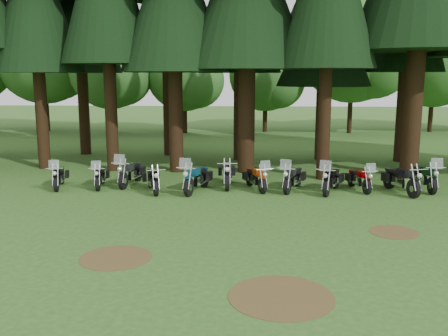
{
  "coord_description": "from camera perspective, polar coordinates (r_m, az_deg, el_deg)",
  "views": [
    {
      "loc": [
        0.39,
        -13.63,
        4.48
      ],
      "look_at": [
        -0.71,
        5.0,
        1.0
      ],
      "focal_mm": 40.0,
      "sensor_mm": 36.0,
      "label": 1
    }
  ],
  "objects": [
    {
      "name": "motorcycle_11",
      "position": [
        21.26,
        21.95,
        -1.04
      ],
      "size": [
        0.45,
        2.32,
        1.46
      ],
      "rotation": [
        0.0,
        0.0,
        0.04
      ],
      "color": "black",
      "rests_on": "ground"
    },
    {
      "name": "motorcycle_7",
      "position": [
        19.81,
        7.87,
        -1.22
      ],
      "size": [
        1.03,
        2.18,
        1.4
      ],
      "rotation": [
        0.0,
        0.0,
        -0.35
      ],
      "color": "black",
      "rests_on": "ground"
    },
    {
      "name": "ground",
      "position": [
        14.35,
        1.65,
        -7.63
      ],
      "size": [
        120.0,
        120.0,
        0.0
      ],
      "primitive_type": "plane",
      "color": "#2B571B",
      "rests_on": "ground"
    },
    {
      "name": "motorcycle_9",
      "position": [
        20.34,
        15.21,
        -1.33
      ],
      "size": [
        0.7,
        1.99,
        1.25
      ],
      "rotation": [
        0.0,
        0.0,
        0.23
      ],
      "color": "black",
      "rests_on": "ground"
    },
    {
      "name": "motorcycle_5",
      "position": [
        20.35,
        0.33,
        -0.73
      ],
      "size": [
        0.39,
        2.39,
        0.97
      ],
      "rotation": [
        0.0,
        0.0,
        0.06
      ],
      "color": "black",
      "rests_on": "ground"
    },
    {
      "name": "dirt_patch_2",
      "position": [
        10.63,
        6.54,
        -14.4
      ],
      "size": [
        2.2,
        2.2,
        0.01
      ],
      "primitive_type": "cylinder",
      "color": "#4C3D1E",
      "rests_on": "ground"
    },
    {
      "name": "motorcycle_8",
      "position": [
        19.73,
        12.17,
        -1.38
      ],
      "size": [
        1.09,
        2.2,
        1.42
      ],
      "rotation": [
        0.0,
        0.0,
        -0.38
      ],
      "color": "black",
      "rests_on": "ground"
    },
    {
      "name": "motorcycle_1",
      "position": [
        20.78,
        -13.97,
        -1.02
      ],
      "size": [
        0.57,
        2.0,
        1.26
      ],
      "rotation": [
        0.0,
        0.0,
        0.16
      ],
      "color": "black",
      "rests_on": "ground"
    },
    {
      "name": "motorcycle_6",
      "position": [
        19.79,
        3.67,
        -1.22
      ],
      "size": [
        0.98,
        2.07,
        1.34
      ],
      "rotation": [
        0.0,
        0.0,
        0.35
      ],
      "color": "black",
      "rests_on": "ground"
    },
    {
      "name": "decid_1",
      "position": [
        42.68,
        -19.62,
        11.78
      ],
      "size": [
        7.91,
        7.69,
        9.88
      ],
      "color": "#301E10",
      "rests_on": "ground"
    },
    {
      "name": "dirt_patch_0",
      "position": [
        12.91,
        -12.27,
        -9.97
      ],
      "size": [
        1.8,
        1.8,
        0.01
      ],
      "primitive_type": "cylinder",
      "color": "#4C3D1E",
      "rests_on": "ground"
    },
    {
      "name": "motorcycle_4",
      "position": [
        19.43,
        -3.15,
        -1.26
      ],
      "size": [
        0.91,
        2.38,
        1.51
      ],
      "rotation": [
        0.0,
        0.0,
        -0.27
      ],
      "color": "black",
      "rests_on": "ground"
    },
    {
      "name": "dirt_patch_1",
      "position": [
        15.38,
        18.85,
        -6.94
      ],
      "size": [
        1.4,
        1.4,
        0.01
      ],
      "primitive_type": "cylinder",
      "color": "#4C3D1E",
      "rests_on": "ground"
    },
    {
      "name": "decid_6",
      "position": [
        43.14,
        23.39,
        10.68
      ],
      "size": [
        7.06,
        6.86,
        8.82
      ],
      "color": "#301E10",
      "rests_on": "ground"
    },
    {
      "name": "decid_5",
      "position": [
        40.16,
        15.1,
        12.71
      ],
      "size": [
        8.45,
        8.21,
        10.56
      ],
      "color": "#301E10",
      "rests_on": "ground"
    },
    {
      "name": "decid_3",
      "position": [
        39.09,
        -4.2,
        10.59
      ],
      "size": [
        6.12,
        5.95,
        7.65
      ],
      "color": "#301E10",
      "rests_on": "ground"
    },
    {
      "name": "pine_back_4",
      "position": [
        27.38,
        11.58,
        18.27
      ],
      "size": [
        4.94,
        4.94,
        13.78
      ],
      "color": "#301E10",
      "rests_on": "ground"
    },
    {
      "name": "motorcycle_2",
      "position": [
        20.93,
        -10.62,
        -0.61
      ],
      "size": [
        0.63,
        2.33,
        1.46
      ],
      "rotation": [
        0.0,
        0.0,
        -0.15
      ],
      "color": "black",
      "rests_on": "ground"
    },
    {
      "name": "motorcycle_0",
      "position": [
        21.15,
        -18.35,
        -1.01
      ],
      "size": [
        0.71,
        2.07,
        1.3
      ],
      "rotation": [
        0.0,
        0.0,
        0.23
      ],
      "color": "black",
      "rests_on": "ground"
    },
    {
      "name": "decid_4",
      "position": [
        39.97,
        5.16,
        10.37
      ],
      "size": [
        5.93,
        5.76,
        7.41
      ],
      "color": "#301E10",
      "rests_on": "ground"
    },
    {
      "name": "motorcycle_3",
      "position": [
        19.62,
        -8.14,
        -1.39
      ],
      "size": [
        0.84,
        2.1,
        0.89
      ],
      "rotation": [
        0.0,
        0.0,
        0.33
      ],
      "color": "black",
      "rests_on": "ground"
    },
    {
      "name": "decid_2",
      "position": [
        39.9,
        -12.6,
        11.0
      ],
      "size": [
        6.72,
        6.53,
        8.4
      ],
      "color": "#301E10",
      "rests_on": "ground"
    },
    {
      "name": "motorcycle_10",
      "position": [
        20.36,
        19.56,
        -1.36
      ],
      "size": [
        0.82,
        2.29,
        0.96
      ],
      "rotation": [
        0.0,
        0.0,
        0.29
      ],
      "color": "black",
      "rests_on": "ground"
    }
  ]
}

